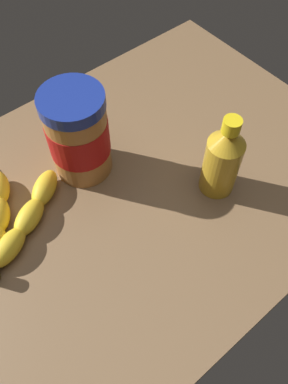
# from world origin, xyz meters

# --- Properties ---
(ground_plane) EXTENTS (0.91, 0.57, 0.04)m
(ground_plane) POSITION_xyz_m (0.00, 0.00, -0.02)
(ground_plane) COLOR brown
(peanut_butter_jar) EXTENTS (0.10, 0.10, 0.16)m
(peanut_butter_jar) POSITION_xyz_m (-0.01, -0.09, 0.08)
(peanut_butter_jar) COLOR #B27238
(peanut_butter_jar) RESTS_ON ground_plane
(honey_bottle) EXTENTS (0.06, 0.06, 0.16)m
(honey_bottle) POSITION_xyz_m (-0.16, 0.09, 0.07)
(honey_bottle) COLOR gold
(honey_bottle) RESTS_ON ground_plane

